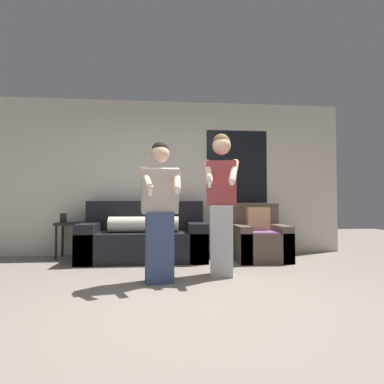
% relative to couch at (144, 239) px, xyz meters
% --- Properties ---
extents(ground_plane, '(14.00, 14.00, 0.00)m').
position_rel_couch_xyz_m(ground_plane, '(0.48, -2.15, -0.32)').
color(ground_plane, slate).
extents(wall_back, '(6.06, 0.07, 2.70)m').
position_rel_couch_xyz_m(wall_back, '(0.50, 0.48, 1.03)').
color(wall_back, beige).
rests_on(wall_back, ground_plane).
extents(couch, '(1.93, 0.90, 0.93)m').
position_rel_couch_xyz_m(couch, '(0.00, 0.00, 0.00)').
color(couch, black).
rests_on(couch, ground_plane).
extents(armchair, '(0.81, 0.82, 0.89)m').
position_rel_couch_xyz_m(armchair, '(1.81, -0.14, -0.01)').
color(armchair, brown).
rests_on(armchair, ground_plane).
extents(side_table, '(0.40, 0.38, 0.73)m').
position_rel_couch_xyz_m(side_table, '(-1.23, 0.23, 0.14)').
color(side_table, black).
rests_on(side_table, ground_plane).
extents(person_left, '(0.47, 0.53, 1.60)m').
position_rel_couch_xyz_m(person_left, '(0.26, -1.40, 0.48)').
color(person_left, '#384770').
rests_on(person_left, ground_plane).
extents(person_right, '(0.45, 0.54, 1.76)m').
position_rel_couch_xyz_m(person_right, '(1.02, -1.17, 0.60)').
color(person_right, '#B2B2B7').
rests_on(person_right, ground_plane).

